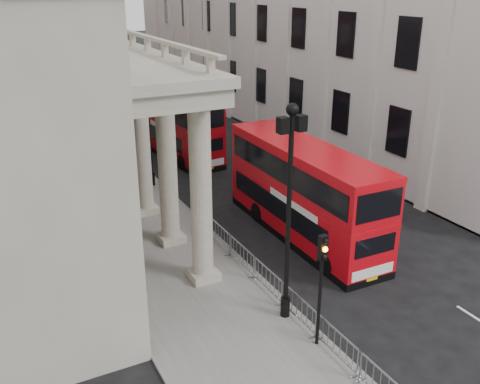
{
  "coord_description": "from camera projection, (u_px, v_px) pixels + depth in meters",
  "views": [
    {
      "loc": [
        -10.14,
        -10.76,
        12.21
      ],
      "look_at": [
        0.91,
        10.76,
        2.61
      ],
      "focal_mm": 40.0,
      "sensor_mm": 36.0,
      "label": 1
    }
  ],
  "objects": [
    {
      "name": "ground",
      "position": [
        364.0,
        376.0,
        17.71
      ],
      "size": [
        260.0,
        260.0,
        0.0
      ],
      "primitive_type": "plane",
      "color": "black",
      "rests_on": "ground"
    },
    {
      "name": "pedestrian_c",
      "position": [
        113.0,
        167.0,
        34.5
      ],
      "size": [
        0.95,
        0.78,
        1.68
      ],
      "primitive_type": "imported",
      "rotation": [
        0.0,
        0.0,
        5.93
      ],
      "color": "black",
      "rests_on": "sidewalk_west"
    },
    {
      "name": "pedestrian_a",
      "position": [
        130.0,
        191.0,
        30.81
      ],
      "size": [
        0.63,
        0.47,
        1.6
      ],
      "primitive_type": "imported",
      "rotation": [
        0.0,
        0.0,
        -0.15
      ],
      "color": "black",
      "rests_on": "sidewalk_west"
    },
    {
      "name": "sidewalk_west",
      "position": [
        81.0,
        149.0,
        41.22
      ],
      "size": [
        6.0,
        140.0,
        0.12
      ],
      "primitive_type": "cube",
      "color": "slate",
      "rests_on": "ground"
    },
    {
      "name": "traffic_light",
      "position": [
        322.0,
        271.0,
        17.99
      ],
      "size": [
        0.28,
        0.33,
        4.3
      ],
      "color": "black",
      "rests_on": "sidewalk_west"
    },
    {
      "name": "lamp_post_mid",
      "position": [
        148.0,
        110.0,
        32.18
      ],
      "size": [
        1.05,
        0.44,
        8.32
      ],
      "color": "black",
      "rests_on": "sidewalk_west"
    },
    {
      "name": "lamp_post_north",
      "position": [
        89.0,
        73.0,
        45.41
      ],
      "size": [
        1.05,
        0.44,
        8.32
      ],
      "color": "black",
      "rests_on": "sidewalk_west"
    },
    {
      "name": "kerb",
      "position": [
        119.0,
        144.0,
        42.47
      ],
      "size": [
        0.2,
        140.0,
        0.14
      ],
      "primitive_type": "cube",
      "color": "slate",
      "rests_on": "ground"
    },
    {
      "name": "pedestrian_b",
      "position": [
        103.0,
        217.0,
        27.1
      ],
      "size": [
        1.01,
        0.87,
        1.79
      ],
      "primitive_type": "imported",
      "rotation": [
        0.0,
        0.0,
        2.89
      ],
      "color": "black",
      "rests_on": "sidewalk_west"
    },
    {
      "name": "lamp_post_south",
      "position": [
        289.0,
        201.0,
        18.95
      ],
      "size": [
        1.05,
        0.44,
        8.32
      ],
      "color": "black",
      "rests_on": "sidewalk_west"
    },
    {
      "name": "crowd_barriers",
      "position": [
        317.0,
        326.0,
        19.16
      ],
      "size": [
        0.5,
        18.75,
        1.1
      ],
      "color": "gray",
      "rests_on": "sidewalk_west"
    },
    {
      "name": "bus_far",
      "position": [
        173.0,
        121.0,
        39.73
      ],
      "size": [
        3.72,
        11.25,
        4.77
      ],
      "rotation": [
        0.0,
        0.0,
        0.1
      ],
      "color": "#A7070F",
      "rests_on": "ground"
    },
    {
      "name": "sidewalk_east",
      "position": [
        267.0,
        125.0,
        48.23
      ],
      "size": [
        3.0,
        140.0,
        0.12
      ],
      "primitive_type": "cube",
      "color": "slate",
      "rests_on": "ground"
    },
    {
      "name": "bus_near",
      "position": [
        304.0,
        190.0,
        26.59
      ],
      "size": [
        2.8,
        11.04,
        4.75
      ],
      "rotation": [
        0.0,
        0.0,
        -0.01
      ],
      "color": "red",
      "rests_on": "ground"
    }
  ]
}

